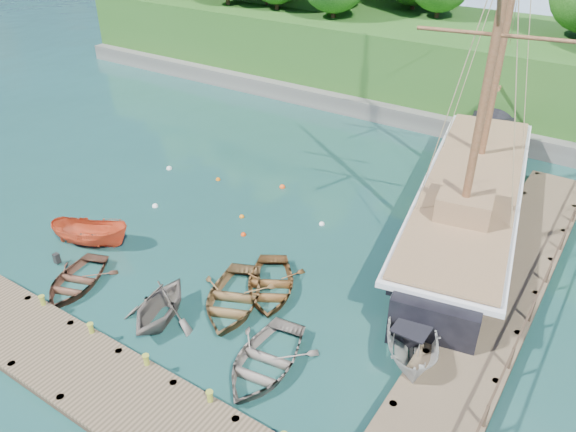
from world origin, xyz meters
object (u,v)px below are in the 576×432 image
rowboat_1 (162,320)px  schooner (468,207)px  rowboat_2 (233,305)px  motorboat_orange (93,245)px  rowboat_4 (270,291)px  rowboat_3 (264,368)px  cabin_boat_white (410,353)px  rowboat_0 (76,286)px

rowboat_1 → schooner: schooner is taller
rowboat_2 → motorboat_orange: 8.68m
rowboat_4 → rowboat_3: bearing=-89.0°
rowboat_4 → schooner: bearing=30.7°
rowboat_3 → cabin_boat_white: bearing=33.0°
rowboat_1 → rowboat_4: (2.65, 4.05, 0.00)m
rowboat_1 → rowboat_4: 4.84m
rowboat_1 → rowboat_4: bearing=41.1°
rowboat_1 → cabin_boat_white: 10.13m
rowboat_0 → rowboat_4: bearing=11.3°
cabin_boat_white → schooner: bearing=72.2°
rowboat_3 → rowboat_4: bearing=114.2°
rowboat_2 → rowboat_1: bearing=-152.1°
rowboat_2 → motorboat_orange: motorboat_orange is taller
rowboat_2 → cabin_boat_white: 7.62m
rowboat_0 → rowboat_1: bearing=-14.2°
motorboat_orange → schooner: (14.84, 12.12, 1.08)m
rowboat_2 → rowboat_3: 3.87m
rowboat_0 → rowboat_3: size_ratio=0.87×
rowboat_2 → cabin_boat_white: (7.46, 1.56, 0.00)m
rowboat_1 → schooner: bearing=44.9°
rowboat_2 → rowboat_4: rowboat_2 is taller
rowboat_3 → rowboat_0: bearing=175.8°
rowboat_0 → cabin_boat_white: cabin_boat_white is taller
rowboat_3 → schooner: 14.38m
rowboat_4 → motorboat_orange: size_ratio=1.08×
motorboat_orange → rowboat_4: bearing=-101.2°
rowboat_2 → rowboat_3: bearing=-57.4°
rowboat_0 → schooner: 19.58m
motorboat_orange → cabin_boat_white: cabin_boat_white is taller
motorboat_orange → cabin_boat_white: bearing=-106.3°
rowboat_4 → motorboat_orange: bearing=160.1°
rowboat_2 → rowboat_3: (3.21, -2.15, 0.00)m
cabin_boat_white → rowboat_2: bearing=166.9°
schooner → rowboat_3: bearing=-112.5°
rowboat_0 → rowboat_4: rowboat_4 is taller
rowboat_0 → cabin_boat_white: bearing=-2.6°
schooner → rowboat_0: bearing=-141.7°
rowboat_1 → schooner: (8.05, 14.24, 1.08)m
rowboat_2 → rowboat_3: rowboat_2 is taller
rowboat_2 → schooner: bearing=39.0°
schooner → motorboat_orange: bearing=-151.3°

